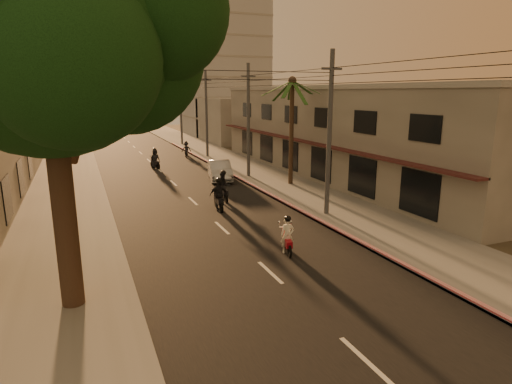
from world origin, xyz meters
TOP-DOWN VIEW (x-y plane):
  - ground at (0.00, 0.00)m, footprint 160.00×160.00m
  - road at (0.00, 20.00)m, footprint 10.00×140.00m
  - sidewalk_right at (7.50, 20.00)m, footprint 5.00×140.00m
  - sidewalk_left at (-7.50, 20.00)m, footprint 5.00×140.00m
  - curb_stripe at (5.10, 15.00)m, footprint 0.20×60.00m
  - shophouse_row at (13.95, 18.00)m, footprint 8.80×34.20m
  - distant_tower at (16.00, 56.00)m, footprint 12.10×12.10m
  - broadleaf_tree at (-6.61, 2.14)m, footprint 9.60×8.70m
  - palm_tree at (8.00, 16.00)m, footprint 5.00×5.00m
  - utility_poles at (6.20, 20.00)m, footprint 1.20×48.26m
  - filler_right at (14.00, 45.00)m, footprint 8.00×14.00m
  - filler_left_far at (-14.00, 52.00)m, footprint 8.00×14.00m
  - scooter_red at (1.55, 3.64)m, footprint 0.86×1.68m
  - scooter_mid_a at (1.87, 13.36)m, footprint 1.02×2.03m
  - scooter_mid_b at (0.90, 11.33)m, footprint 1.16×2.00m
  - scooter_far_a at (-0.15, 27.07)m, footprint 1.13×1.86m
  - scooter_far_b at (4.20, 33.22)m, footprint 1.39×1.65m
  - parked_car at (3.69, 19.82)m, footprint 3.47×5.28m

SIDE VIEW (x-z plane):
  - ground at x=0.00m, z-range 0.00..0.00m
  - road at x=0.00m, z-range 0.00..0.02m
  - sidewalk_right at x=7.50m, z-range 0.00..0.12m
  - sidewalk_left at x=-7.50m, z-range 0.00..0.12m
  - curb_stripe at x=5.10m, z-range 0.00..0.20m
  - scooter_red at x=1.55m, z-range -0.09..1.60m
  - parked_car at x=3.69m, z-range 0.00..1.53m
  - scooter_far_b at x=4.20m, z-range -0.06..1.62m
  - scooter_far_a at x=-0.15m, z-range -0.09..1.78m
  - scooter_mid_b at x=0.90m, z-range -0.10..1.87m
  - scooter_mid_a at x=1.87m, z-range -0.10..1.90m
  - filler_right at x=14.00m, z-range 0.00..6.00m
  - filler_left_far at x=-14.00m, z-range 0.00..7.00m
  - shophouse_row at x=13.95m, z-range 0.00..7.30m
  - utility_poles at x=6.20m, z-range 2.04..11.04m
  - palm_tree at x=8.00m, z-range 3.05..11.25m
  - broadleaf_tree at x=-6.61m, z-range 2.43..14.53m
  - distant_tower at x=16.00m, z-range 0.00..28.00m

